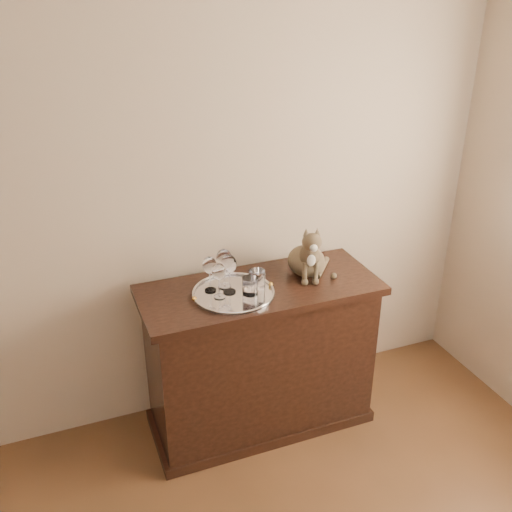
{
  "coord_description": "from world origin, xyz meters",
  "views": [
    {
      "loc": [
        -0.32,
        -0.36,
        2.21
      ],
      "look_at": [
        0.58,
        1.95,
        1.02
      ],
      "focal_mm": 40.0,
      "sensor_mm": 36.0,
      "label": 1
    }
  ],
  "objects_px": {
    "tray": "(234,294)",
    "tumbler_c": "(257,279)",
    "wine_glass_a": "(210,274)",
    "sideboard": "(260,357)",
    "wine_glass_c": "(219,280)",
    "cat": "(307,248)",
    "wine_glass_b": "(224,268)",
    "wine_glass_d": "(229,274)",
    "tumbler_a": "(250,286)"
  },
  "relations": [
    {
      "from": "wine_glass_d",
      "to": "tumbler_c",
      "type": "distance_m",
      "value": 0.15
    },
    {
      "from": "wine_glass_d",
      "to": "tray",
      "type": "bearing_deg",
      "value": -51.73
    },
    {
      "from": "tray",
      "to": "wine_glass_a",
      "type": "xyz_separation_m",
      "value": [
        -0.1,
        0.07,
        0.09
      ]
    },
    {
      "from": "wine_glass_a",
      "to": "wine_glass_b",
      "type": "xyz_separation_m",
      "value": [
        0.08,
        0.01,
        0.01
      ]
    },
    {
      "from": "sideboard",
      "to": "wine_glass_d",
      "type": "distance_m",
      "value": 0.56
    },
    {
      "from": "wine_glass_a",
      "to": "wine_glass_d",
      "type": "xyz_separation_m",
      "value": [
        0.08,
        -0.05,
        0.01
      ]
    },
    {
      "from": "wine_glass_c",
      "to": "tumbler_c",
      "type": "height_order",
      "value": "wine_glass_c"
    },
    {
      "from": "wine_glass_a",
      "to": "tumbler_c",
      "type": "xyz_separation_m",
      "value": [
        0.22,
        -0.05,
        -0.05
      ]
    },
    {
      "from": "wine_glass_b",
      "to": "tumbler_c",
      "type": "bearing_deg",
      "value": -24.45
    },
    {
      "from": "tray",
      "to": "wine_glass_c",
      "type": "relative_size",
      "value": 2.23
    },
    {
      "from": "sideboard",
      "to": "wine_glass_c",
      "type": "height_order",
      "value": "wine_glass_c"
    },
    {
      "from": "wine_glass_b",
      "to": "wine_glass_d",
      "type": "bearing_deg",
      "value": -86.13
    },
    {
      "from": "sideboard",
      "to": "cat",
      "type": "height_order",
      "value": "cat"
    },
    {
      "from": "tray",
      "to": "tumbler_c",
      "type": "distance_m",
      "value": 0.14
    },
    {
      "from": "sideboard",
      "to": "wine_glass_b",
      "type": "xyz_separation_m",
      "value": [
        -0.17,
        0.05,
        0.53
      ]
    },
    {
      "from": "wine_glass_a",
      "to": "wine_glass_d",
      "type": "bearing_deg",
      "value": -29.68
    },
    {
      "from": "cat",
      "to": "tumbler_c",
      "type": "bearing_deg",
      "value": -153.59
    },
    {
      "from": "wine_glass_d",
      "to": "sideboard",
      "type": "bearing_deg",
      "value": 3.83
    },
    {
      "from": "cat",
      "to": "tumbler_a",
      "type": "bearing_deg",
      "value": -148.01
    },
    {
      "from": "wine_glass_b",
      "to": "tumbler_a",
      "type": "relative_size",
      "value": 2.33
    },
    {
      "from": "wine_glass_c",
      "to": "wine_glass_d",
      "type": "bearing_deg",
      "value": 26.8
    },
    {
      "from": "wine_glass_b",
      "to": "sideboard",
      "type": "bearing_deg",
      "value": -16.23
    },
    {
      "from": "wine_glass_b",
      "to": "wine_glass_d",
      "type": "height_order",
      "value": "wine_glass_b"
    },
    {
      "from": "tray",
      "to": "tumbler_c",
      "type": "height_order",
      "value": "tumbler_c"
    },
    {
      "from": "wine_glass_a",
      "to": "tumbler_a",
      "type": "relative_size",
      "value": 2.09
    },
    {
      "from": "tumbler_c",
      "to": "wine_glass_c",
      "type": "bearing_deg",
      "value": -173.23
    },
    {
      "from": "wine_glass_a",
      "to": "wine_glass_c",
      "type": "distance_m",
      "value": 0.08
    },
    {
      "from": "wine_glass_c",
      "to": "cat",
      "type": "bearing_deg",
      "value": 9.66
    },
    {
      "from": "sideboard",
      "to": "wine_glass_b",
      "type": "bearing_deg",
      "value": 163.77
    },
    {
      "from": "tumbler_c",
      "to": "cat",
      "type": "height_order",
      "value": "cat"
    },
    {
      "from": "sideboard",
      "to": "wine_glass_b",
      "type": "relative_size",
      "value": 5.95
    },
    {
      "from": "tray",
      "to": "wine_glass_a",
      "type": "distance_m",
      "value": 0.15
    },
    {
      "from": "wine_glass_b",
      "to": "tumbler_a",
      "type": "xyz_separation_m",
      "value": [
        0.09,
        -0.11,
        -0.06
      ]
    },
    {
      "from": "wine_glass_b",
      "to": "cat",
      "type": "bearing_deg",
      "value": -0.75
    },
    {
      "from": "tray",
      "to": "wine_glass_b",
      "type": "xyz_separation_m",
      "value": [
        -0.02,
        0.08,
        0.1
      ]
    },
    {
      "from": "sideboard",
      "to": "tray",
      "type": "bearing_deg",
      "value": -168.67
    },
    {
      "from": "tray",
      "to": "wine_glass_a",
      "type": "height_order",
      "value": "wine_glass_a"
    },
    {
      "from": "tumbler_c",
      "to": "cat",
      "type": "relative_size",
      "value": 0.31
    },
    {
      "from": "wine_glass_a",
      "to": "tray",
      "type": "bearing_deg",
      "value": -34.17
    },
    {
      "from": "tumbler_a",
      "to": "wine_glass_a",
      "type": "bearing_deg",
      "value": 149.63
    },
    {
      "from": "wine_glass_a",
      "to": "cat",
      "type": "height_order",
      "value": "cat"
    },
    {
      "from": "wine_glass_b",
      "to": "wine_glass_c",
      "type": "bearing_deg",
      "value": -121.45
    },
    {
      "from": "cat",
      "to": "sideboard",
      "type": "bearing_deg",
      "value": -156.11
    },
    {
      "from": "sideboard",
      "to": "tray",
      "type": "distance_m",
      "value": 0.46
    },
    {
      "from": "sideboard",
      "to": "wine_glass_b",
      "type": "distance_m",
      "value": 0.56
    },
    {
      "from": "wine_glass_c",
      "to": "tumbler_c",
      "type": "xyz_separation_m",
      "value": [
        0.2,
        0.02,
        -0.04
      ]
    },
    {
      "from": "tumbler_a",
      "to": "cat",
      "type": "height_order",
      "value": "cat"
    },
    {
      "from": "wine_glass_c",
      "to": "tumbler_a",
      "type": "xyz_separation_m",
      "value": [
        0.15,
        -0.02,
        -0.05
      ]
    },
    {
      "from": "wine_glass_a",
      "to": "wine_glass_d",
      "type": "distance_m",
      "value": 0.09
    },
    {
      "from": "sideboard",
      "to": "wine_glass_d",
      "type": "height_order",
      "value": "wine_glass_d"
    }
  ]
}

